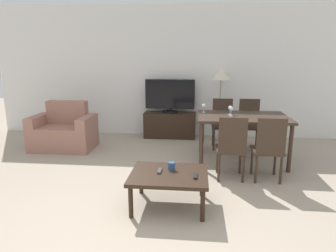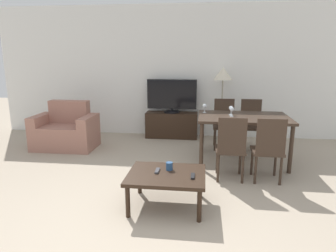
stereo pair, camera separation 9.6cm
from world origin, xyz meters
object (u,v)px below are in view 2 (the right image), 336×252
(tv_stand, at_px, (172,125))
(wine_glass_center, at_px, (205,107))
(cup_white_near, at_px, (169,166))
(wine_glass_right, at_px, (232,110))
(armchair, at_px, (66,131))
(floor_lamp, at_px, (223,77))
(remote_primary, at_px, (193,176))
(dining_chair_far, at_px, (251,122))
(dining_chair_near_right, at_px, (269,147))
(wine_glass_left, at_px, (231,109))
(dining_table, at_px, (243,121))
(remote_secondary, at_px, (157,171))
(tv, at_px, (172,96))
(dining_chair_near, at_px, (231,146))
(coffee_table, at_px, (167,177))
(dining_chair_far_left, at_px, (224,121))

(tv_stand, height_order, wine_glass_center, wine_glass_center)
(cup_white_near, distance_m, wine_glass_right, 1.72)
(armchair, distance_m, floor_lamp, 3.17)
(tv_stand, distance_m, remote_primary, 3.09)
(dining_chair_far, relative_size, wine_glass_center, 6.17)
(wine_glass_right, bearing_deg, dining_chair_near_right, -59.66)
(wine_glass_left, bearing_deg, dining_table, -21.86)
(remote_secondary, xyz_separation_m, wine_glass_right, (0.94, 1.52, 0.45))
(dining_table, bearing_deg, tv, 133.40)
(dining_table, relative_size, wine_glass_center, 9.60)
(tv, relative_size, floor_lamp, 0.69)
(armchair, xyz_separation_m, wine_glass_center, (2.54, -0.17, 0.55))
(wine_glass_right, bearing_deg, remote_primary, -108.04)
(tv, bearing_deg, floor_lamp, -3.89)
(dining_chair_near, xyz_separation_m, dining_chair_near_right, (0.49, 0.00, 0.00))
(tv, relative_size, dining_chair_near_right, 1.13)
(dining_table, distance_m, dining_chair_near_right, 0.84)
(coffee_table, distance_m, wine_glass_left, 1.94)
(tv, bearing_deg, wine_glass_center, -59.25)
(wine_glass_center, bearing_deg, coffee_table, -102.39)
(dining_chair_near_right, height_order, wine_glass_right, same)
(tv, bearing_deg, remote_primary, -79.49)
(floor_lamp, bearing_deg, remote_secondary, -106.70)
(cup_white_near, bearing_deg, remote_primary, -32.53)
(tv, distance_m, coffee_table, 3.02)
(tv_stand, distance_m, dining_table, 1.91)
(tv, relative_size, dining_chair_far_left, 1.13)
(dining_chair_far, xyz_separation_m, remote_secondary, (-1.37, -2.35, -0.09))
(tv, xyz_separation_m, remote_primary, (0.56, -3.03, -0.47))
(coffee_table, bearing_deg, dining_chair_far, 62.23)
(wine_glass_right, bearing_deg, dining_chair_far, 62.33)
(dining_chair_near_right, bearing_deg, tv, 125.53)
(tv_stand, distance_m, wine_glass_center, 1.44)
(armchair, height_order, remote_secondary, armchair)
(tv_stand, relative_size, dining_chair_far, 1.18)
(coffee_table, xyz_separation_m, floor_lamp, (0.75, 2.89, 0.93))
(dining_chair_far, bearing_deg, remote_secondary, -120.23)
(coffee_table, distance_m, dining_table, 1.93)
(dining_chair_near_right, bearing_deg, floor_lamp, 103.93)
(armchair, xyz_separation_m, dining_table, (3.15, -0.40, 0.36))
(tv, height_order, remote_secondary, tv)
(wine_glass_left, bearing_deg, wine_glass_right, -88.29)
(dining_chair_far, xyz_separation_m, wine_glass_right, (-0.43, -0.83, 0.36))
(dining_chair_far, bearing_deg, armchair, -173.57)
(armchair, height_order, tv_stand, armchair)
(tv_stand, height_order, wine_glass_left, wine_glass_left)
(tv, height_order, dining_chair_far_left, tv)
(tv_stand, xyz_separation_m, dining_chair_far, (1.53, -0.57, 0.23))
(tv_stand, bearing_deg, armchair, -152.90)
(armchair, distance_m, dining_chair_far, 3.43)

